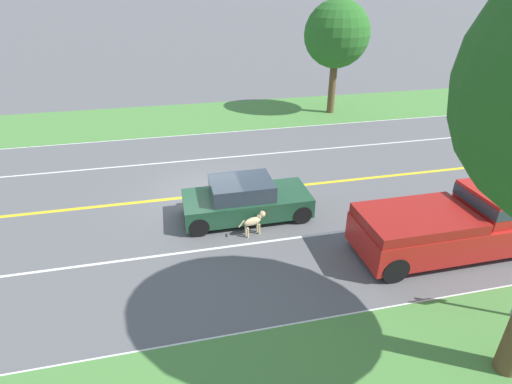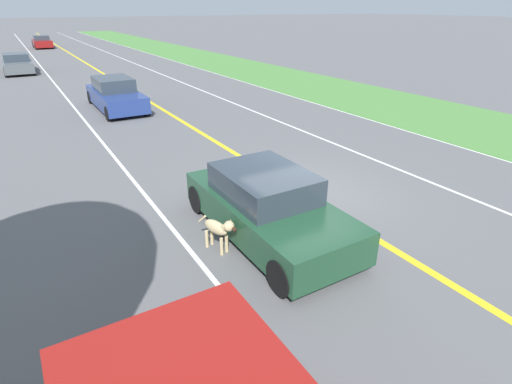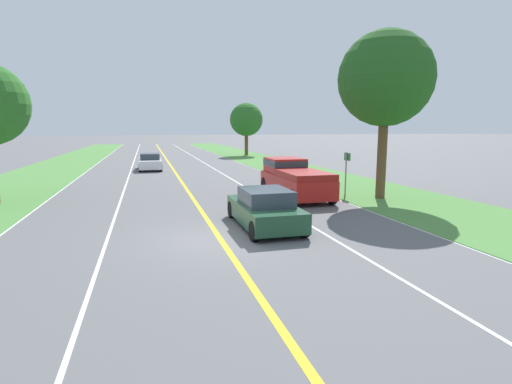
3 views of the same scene
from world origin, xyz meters
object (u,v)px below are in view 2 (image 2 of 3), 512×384
object	(u,v)px
car_trailing_mid	(17,64)
car_trailing_far	(42,42)
ego_car	(267,206)
car_trailing_near	(116,95)
dog	(219,229)

from	to	relation	value
car_trailing_mid	car_trailing_far	bearing A→B (deg)	-99.53
ego_car	car_trailing_near	size ratio (longest dim) A/B	0.91
car_trailing_near	car_trailing_far	world-z (taller)	car_trailing_near
dog	car_trailing_mid	bearing A→B (deg)	-103.21
car_trailing_near	car_trailing_far	bearing A→B (deg)	-90.02
car_trailing_near	car_trailing_far	distance (m)	35.31
dog	car_trailing_far	size ratio (longest dim) A/B	0.24
dog	car_trailing_far	xyz separation A→B (m)	(-1.22, -48.62, 0.15)
dog	car_trailing_mid	distance (m)	28.57
dog	car_trailing_near	world-z (taller)	car_trailing_near
ego_car	car_trailing_far	bearing A→B (deg)	-90.08
dog	car_trailing_far	bearing A→B (deg)	-108.98
ego_car	car_trailing_mid	xyz separation A→B (m)	(3.31, -28.42, -0.02)
car_trailing_mid	car_trailing_far	size ratio (longest dim) A/B	1.05
car_trailing_near	dog	bearing A→B (deg)	84.82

